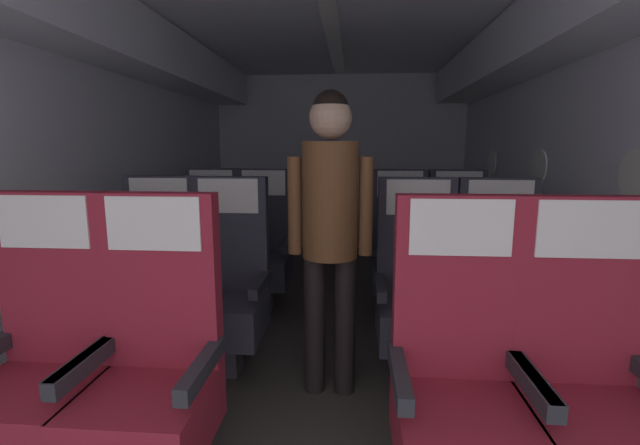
{
  "coord_description": "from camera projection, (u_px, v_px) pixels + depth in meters",
  "views": [
    {
      "loc": [
        0.18,
        0.0,
        1.29
      ],
      "look_at": [
        -0.03,
        2.65,
        0.84
      ],
      "focal_mm": 24.21,
      "sensor_mm": 36.0,
      "label": 1
    }
  ],
  "objects": [
    {
      "name": "fuselage_shell",
      "position": [
        329.0,
        98.0,
        2.92
      ],
      "size": [
        3.27,
        5.62,
        2.26
      ],
      "color": "silver",
      "rests_on": "ground"
    },
    {
      "name": "seat_c_left_window",
      "position": [
        210.0,
        250.0,
        3.51
      ],
      "size": [
        0.47,
        0.46,
        1.13
      ],
      "color": "#38383D",
      "rests_on": "ground"
    },
    {
      "name": "seat_c_right_aisle",
      "position": [
        458.0,
        256.0,
        3.34
      ],
      "size": [
        0.47,
        0.46,
        1.13
      ],
      "color": "#38383D",
      "rests_on": "ground"
    },
    {
      "name": "seat_b_right_aisle",
      "position": [
        499.0,
        298.0,
        2.39
      ],
      "size": [
        0.47,
        0.46,
        1.13
      ],
      "color": "#38383D",
      "rests_on": "ground"
    },
    {
      "name": "ground",
      "position": [
        326.0,
        340.0,
        2.96
      ],
      "size": [
        3.39,
        5.97,
        0.02
      ],
      "primitive_type": "cube",
      "color": "#3D3833"
    },
    {
      "name": "flight_attendant",
      "position": [
        330.0,
        214.0,
        2.17
      ],
      "size": [
        0.43,
        0.28,
        1.57
      ],
      "rotation": [
        0.0,
        0.0,
        2.76
      ],
      "color": "black",
      "rests_on": "ground"
    },
    {
      "name": "seat_a_right_window",
      "position": [
        458.0,
        386.0,
        1.5
      ],
      "size": [
        0.47,
        0.46,
        1.13
      ],
      "color": "#38383D",
      "rests_on": "ground"
    },
    {
      "name": "seat_a_right_aisle",
      "position": [
        587.0,
        392.0,
        1.47
      ],
      "size": [
        0.47,
        0.46,
        1.13
      ],
      "color": "#38383D",
      "rests_on": "ground"
    },
    {
      "name": "seat_b_left_aisle",
      "position": [
        227.0,
        291.0,
        2.51
      ],
      "size": [
        0.47,
        0.46,
        1.13
      ],
      "color": "#38383D",
      "rests_on": "ground"
    },
    {
      "name": "seat_a_left_window",
      "position": [
        42.0,
        369.0,
        1.62
      ],
      "size": [
        0.47,
        0.46,
        1.13
      ],
      "color": "#38383D",
      "rests_on": "ground"
    },
    {
      "name": "seat_a_left_aisle",
      "position": [
        152.0,
        375.0,
        1.58
      ],
      "size": [
        0.47,
        0.46,
        1.13
      ],
      "color": "#38383D",
      "rests_on": "ground"
    },
    {
      "name": "seat_b_right_window",
      "position": [
        417.0,
        295.0,
        2.43
      ],
      "size": [
        0.47,
        0.46,
        1.13
      ],
      "color": "#38383D",
      "rests_on": "ground"
    },
    {
      "name": "seat_c_right_window",
      "position": [
        399.0,
        254.0,
        3.39
      ],
      "size": [
        0.47,
        0.46,
        1.13
      ],
      "color": "#38383D",
      "rests_on": "ground"
    },
    {
      "name": "seat_b_left_window",
      "position": [
        158.0,
        288.0,
        2.56
      ],
      "size": [
        0.47,
        0.46,
        1.13
      ],
      "color": "#38383D",
      "rests_on": "ground"
    },
    {
      "name": "seat_c_left_aisle",
      "position": [
        263.0,
        252.0,
        3.47
      ],
      "size": [
        0.47,
        0.46,
        1.13
      ],
      "color": "#38383D",
      "rests_on": "ground"
    }
  ]
}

